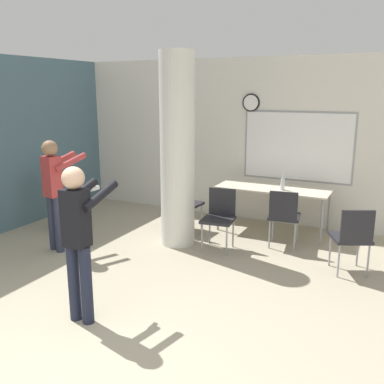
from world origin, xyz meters
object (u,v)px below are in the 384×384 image
Objects in this scene: person_playing_front at (79,232)px; chair_table_right at (284,214)px; folding_table at (274,190)px; chair_table_left at (184,202)px; chair_mid_room at (352,235)px; person_watching_back at (54,187)px; chair_by_left_wall at (64,198)px; bottle_on_table at (283,184)px; chair_table_front at (220,215)px.

chair_table_right is at bearing 66.41° from person_playing_front.
folding_table is 3.68m from person_playing_front.
chair_table_left is at bearing -179.44° from chair_table_right.
chair_mid_room reaches higher than folding_table.
person_playing_front is at bearing -133.98° from chair_mid_room.
chair_by_left_wall is at bearing 126.88° from person_watching_back.
chair_table_right is (3.52, 0.70, 0.00)m from chair_by_left_wall.
chair_mid_room is (4.52, 0.14, 0.00)m from chair_by_left_wall.
chair_by_left_wall is 3.18m from person_playing_front.
bottle_on_table is at bearing 108.04° from chair_table_right.
bottle_on_table is 1.62m from chair_mid_room.
bottle_on_table is at bearing 37.17° from person_watching_back.
chair_table_front is 2.54m from person_playing_front.
person_watching_back reaches higher than chair_table_right.
folding_table is at bearing 117.64° from chair_table_right.
folding_table is 2.04× the size of chair_by_left_wall.
folding_table is 0.26m from bottle_on_table.
person_playing_front is (0.35, -2.89, 0.42)m from chair_table_left.
bottle_on_table is 0.29× the size of chair_table_right.
chair_table_right is at bearing 150.99° from chair_mid_room.
chair_table_front is at bearing -124.33° from bottle_on_table.
chair_table_front is at bearing 28.06° from person_watching_back.
chair_mid_room is 1.00× the size of chair_table_front.
person_watching_back reaches higher than person_playing_front.
chair_table_left is 1.62m from chair_table_right.
chair_table_right is at bearing -71.96° from bottle_on_table.
person_playing_front reaches higher than chair_table_right.
person_watching_back reaches higher than chair_table_left.
chair_table_front is at bearing 5.39° from chair_by_left_wall.
person_watching_back is at bearing -129.65° from chair_table_left.
chair_by_left_wall is 1.00× the size of chair_table_right.
chair_table_right is at bearing 28.14° from person_watching_back.
chair_table_front reaches higher than folding_table.
person_watching_back is 2.11m from person_playing_front.
chair_table_left is at bearing -159.84° from bottle_on_table.
chair_mid_room is 4.03m from person_watching_back.
chair_table_right is at bearing 0.56° from chair_table_left.
bottle_on_table is 1.58m from chair_table_left.
bottle_on_table reaches higher than chair_table_right.
bottle_on_table is at bearing 55.67° from chair_table_front.
bottle_on_table is 0.16× the size of person_playing_front.
person_watching_back is at bearing -151.94° from chair_table_front.
chair_by_left_wall is (-3.35, -1.22, -0.33)m from bottle_on_table.
chair_mid_room is at bearing -3.45° from chair_table_front.
chair_mid_room is at bearing -42.51° from bottle_on_table.
person_watching_back reaches higher than chair_table_front.
chair_table_right is 0.55× the size of person_watching_back.
chair_table_right is (0.17, -0.52, -0.33)m from bottle_on_table.
chair_by_left_wall reaches higher than folding_table.
folding_table is 1.81m from chair_mid_room.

